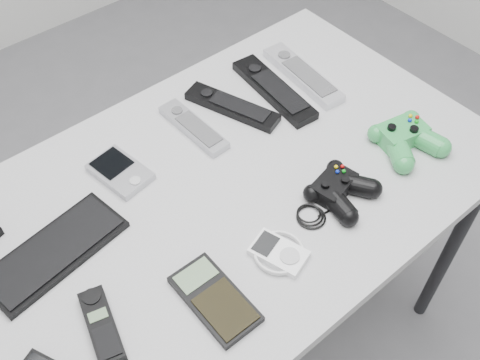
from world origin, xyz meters
TOP-DOWN VIEW (x-y plane):
  - floor at (0.00, 0.00)m, footprint 3.50×3.50m
  - desk at (0.02, -0.03)m, footprint 1.08×0.69m
  - pda_keyboard at (-0.34, 0.05)m, footprint 0.27×0.15m
  - pda at (-0.14, 0.13)m, footprint 0.10×0.14m
  - remote_silver_a at (0.05, 0.14)m, footprint 0.05×0.19m
  - remote_black_a at (0.15, 0.14)m, footprint 0.12×0.23m
  - remote_black_b at (0.26, 0.12)m, footprint 0.09×0.26m
  - remote_silver_b at (0.35, 0.11)m, footprint 0.08×0.25m
  - cordless_handset at (-0.35, -0.13)m, footprint 0.08×0.15m
  - calculator at (-0.17, -0.21)m, footprint 0.08×0.17m
  - mp3_player at (-0.03, -0.22)m, footprint 0.12×0.12m
  - controller_black at (0.15, -0.19)m, footprint 0.24×0.17m
  - controller_green at (0.36, -0.18)m, footprint 0.17×0.18m

SIDE VIEW (x-z plane):
  - floor at x=0.00m, z-range 0.00..0.00m
  - desk at x=0.02m, z-range 0.30..1.02m
  - pda_keyboard at x=-0.34m, z-range 0.72..0.74m
  - calculator at x=-0.17m, z-range 0.72..0.74m
  - mp3_player at x=-0.03m, z-range 0.72..0.74m
  - pda at x=-0.14m, z-range 0.72..0.74m
  - remote_silver_a at x=0.05m, z-range 0.72..0.74m
  - cordless_handset at x=-0.35m, z-range 0.72..0.74m
  - remote_black_a at x=0.15m, z-range 0.72..0.75m
  - remote_black_b at x=0.26m, z-range 0.72..0.75m
  - remote_silver_b at x=0.35m, z-range 0.72..0.75m
  - controller_black at x=0.15m, z-range 0.72..0.77m
  - controller_green at x=0.36m, z-range 0.72..0.77m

